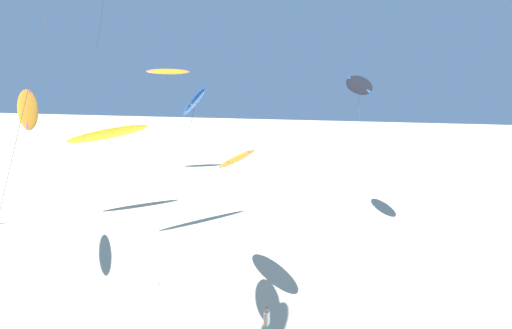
% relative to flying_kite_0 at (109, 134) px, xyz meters
% --- Properties ---
extents(flying_kite_0, '(5.57, 9.64, 8.16)m').
position_rel_flying_kite_0_xyz_m(flying_kite_0, '(0.00, 0.00, 0.00)').
color(flying_kite_0, yellow).
rests_on(flying_kite_0, ground).
extents(flying_kite_2, '(3.82, 11.35, 12.52)m').
position_rel_flying_kite_0_xyz_m(flying_kite_2, '(21.02, 4.24, 4.26)').
color(flying_kite_2, black).
rests_on(flying_kite_2, ground).
extents(flying_kite_3, '(6.44, 7.36, 8.80)m').
position_rel_flying_kite_0_xyz_m(flying_kite_3, '(16.41, -13.17, 0.37)').
color(flying_kite_3, orange).
rests_on(flying_kite_3, ground).
extents(flying_kite_4, '(3.20, 9.66, 11.55)m').
position_rel_flying_kite_0_xyz_m(flying_kite_4, '(16.57, -18.69, 3.78)').
color(flying_kite_4, blue).
rests_on(flying_kite_4, ground).
extents(flying_kite_6, '(5.50, 8.26, 13.22)m').
position_rel_flying_kite_0_xyz_m(flying_kite_6, '(-4.54, 20.71, 5.65)').
color(flying_kite_6, orange).
rests_on(flying_kite_6, ground).
extents(flying_kite_11, '(6.24, 9.42, 11.52)m').
position_rel_flying_kite_0_xyz_m(flying_kite_11, '(3.89, -14.24, 3.07)').
color(flying_kite_11, orange).
rests_on(flying_kite_11, ground).
extents(person_mid_field, '(0.22, 0.51, 1.67)m').
position_rel_flying_kite_0_xyz_m(person_mid_field, '(19.77, -18.42, -6.16)').
color(person_mid_field, '#338E56').
rests_on(person_mid_field, ground).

